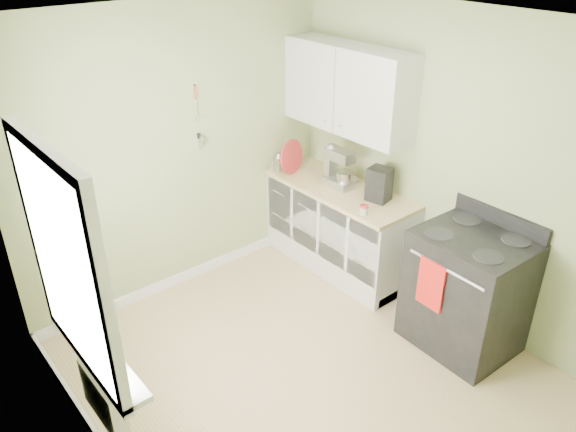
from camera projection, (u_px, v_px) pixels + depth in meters
floor at (308, 374)px, 4.54m from camera, size 3.20×3.60×0.02m
ceiling at (316, 24)px, 3.26m from camera, size 3.20×3.60×0.02m
wall_back at (180, 153)px, 5.13m from camera, size 3.20×0.02×2.70m
wall_left at (87, 322)px, 2.99m from camera, size 0.02×3.60×2.70m
wall_right at (451, 169)px, 4.81m from camera, size 0.02×3.60×2.70m
base_cabinets at (339, 229)px, 5.75m from camera, size 0.60×1.60×0.87m
countertop at (340, 189)px, 5.53m from camera, size 0.64×1.60×0.04m
upper_cabinets at (348, 88)px, 5.22m from camera, size 0.35×1.40×0.80m
window at (65, 265)px, 3.12m from camera, size 0.06×1.14×1.44m
window_sill at (97, 352)px, 3.48m from camera, size 0.18×1.14×0.04m
radiator at (104, 398)px, 3.58m from camera, size 0.12×0.50×0.35m
wall_utensils at (198, 127)px, 5.12m from camera, size 0.02×0.14×0.58m
stove at (468, 290)px, 4.65m from camera, size 0.78×0.88×1.17m
stand_mixer at (339, 169)px, 5.47m from camera, size 0.21×0.35×0.41m
kettle at (278, 162)px, 5.85m from camera, size 0.19×0.11×0.19m
coffee_maker at (379, 185)px, 5.20m from camera, size 0.22×0.24×0.32m
red_tray at (292, 157)px, 5.74m from camera, size 0.37×0.15×0.36m
jar at (364, 210)px, 4.99m from camera, size 0.08×0.08×0.09m
plant_a at (110, 350)px, 3.25m from camera, size 0.18×0.15×0.28m
plant_b at (100, 339)px, 3.34m from camera, size 0.17×0.19×0.29m
plant_c at (69, 300)px, 3.67m from camera, size 0.22×0.22×0.29m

